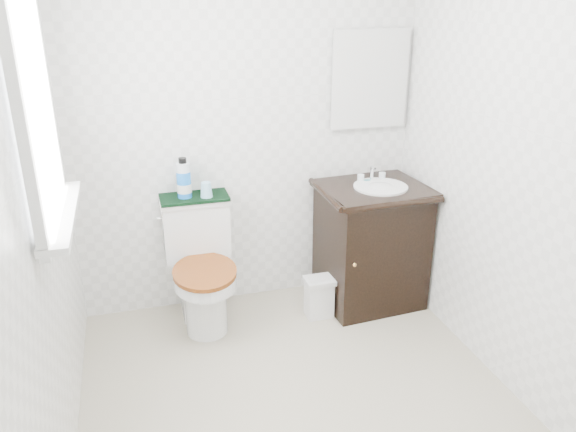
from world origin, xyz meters
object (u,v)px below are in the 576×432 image
toilet (201,271)px  trash_bin (319,297)px  mouthwash_bottle (184,179)px  cup (206,190)px  vanity (371,242)px

toilet → trash_bin: size_ratio=2.91×
mouthwash_bottle → cup: (0.13, -0.03, -0.07)m
toilet → mouthwash_bottle: bearing=115.8°
vanity → cup: size_ratio=9.89×
trash_bin → cup: bearing=159.0°
vanity → mouthwash_bottle: (-1.18, 0.18, 0.49)m
mouthwash_bottle → cup: bearing=-14.0°
trash_bin → toilet: bearing=167.0°
trash_bin → cup: size_ratio=2.90×
trash_bin → cup: (-0.66, 0.25, 0.71)m
mouthwash_bottle → trash_bin: bearing=-19.9°
vanity → trash_bin: size_ratio=3.40×
vanity → mouthwash_bottle: mouthwash_bottle is taller
vanity → cup: (-1.05, 0.15, 0.42)m
trash_bin → mouthwash_bottle: size_ratio=1.08×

